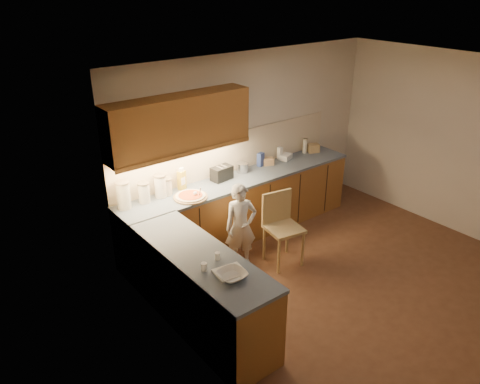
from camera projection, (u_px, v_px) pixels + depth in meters
The scene contains 24 objects.
room at pixel (361, 155), 5.30m from camera, with size 4.54×4.50×2.62m.
l_counter at pixel (230, 230), 6.19m from camera, with size 3.77×2.62×0.92m.
backsplash at pixel (230, 153), 6.70m from camera, with size 3.75×0.02×0.58m, color beige.
upper_cabinets at pixel (179, 124), 5.81m from camera, with size 1.95×0.36×0.73m.
pizza_on_board at pixel (191, 196), 6.02m from camera, with size 0.44×0.44×0.18m.
child at pixel (241, 227), 6.02m from camera, with size 0.43×0.28×1.17m, color silver.
wooden_chair at pixel (281, 223), 6.15m from camera, with size 0.51×0.51×0.97m.
mixing_bowl at pixel (232, 275), 4.41m from camera, with size 0.28×0.28×0.07m, color silver.
canister_a at pixel (123, 195), 5.68m from camera, with size 0.18×0.18×0.35m.
canister_b at pixel (144, 192), 5.85m from camera, with size 0.15×0.15×0.27m.
canister_c at pixel (160, 186), 5.99m from camera, with size 0.16×0.16×0.31m.
canister_d at pixel (167, 186), 6.06m from camera, with size 0.14×0.14×0.23m.
oil_jug at pixel (182, 179), 6.21m from camera, with size 0.12×0.11×0.31m.
toaster at pixel (222, 173), 6.52m from camera, with size 0.32×0.21×0.20m.
steel_pot at pixel (242, 167), 6.78m from camera, with size 0.19×0.19×0.14m.
blue_box at pixel (261, 160), 6.98m from camera, with size 0.10×0.07×0.20m, color #334899.
card_box_a at pixel (268, 161), 7.04m from camera, with size 0.15×0.11×0.11m, color tan.
white_bottle at pixel (280, 153), 7.24m from camera, with size 0.07×0.07×0.20m, color silver.
flat_pack at pixel (286, 157), 7.26m from camera, with size 0.20×0.14×0.08m, color white.
tall_jar at pixel (305, 146), 7.49m from camera, with size 0.08×0.08×0.24m.
card_box_b at pixel (313, 148), 7.54m from camera, with size 0.17×0.13×0.13m, color #A18356.
dough_cloth at pixel (230, 272), 4.50m from camera, with size 0.29×0.23×0.02m, color silver.
spice_jar_a at pixel (204, 267), 4.53m from camera, with size 0.06×0.06×0.08m, color white.
spice_jar_b at pixel (217, 256), 4.71m from camera, with size 0.06×0.06×0.08m, color white.
Camera 1 is at (-4.15, -3.07, 3.54)m, focal length 35.00 mm.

